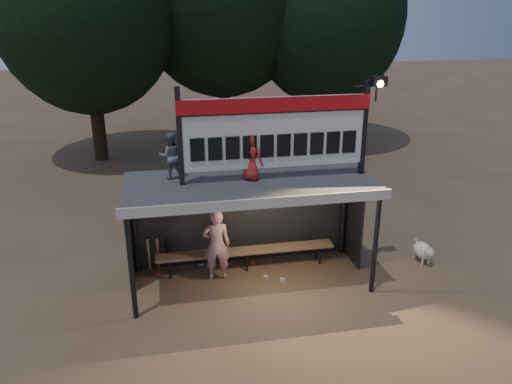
% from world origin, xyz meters
% --- Properties ---
extents(ground, '(80.00, 80.00, 0.00)m').
position_xyz_m(ground, '(0.00, 0.00, 0.00)').
color(ground, brown).
rests_on(ground, ground).
extents(player, '(0.63, 0.44, 1.62)m').
position_xyz_m(player, '(-0.69, 0.25, 0.81)').
color(player, silver).
rests_on(player, ground).
extents(child_a, '(0.47, 0.38, 0.94)m').
position_xyz_m(child_a, '(-1.53, 0.42, 2.79)').
color(child_a, slate).
rests_on(child_a, dugout_shelter).
extents(child_b, '(0.55, 0.55, 0.96)m').
position_xyz_m(child_b, '(0.04, 0.03, 2.80)').
color(child_b, '#B1271B').
rests_on(child_b, dugout_shelter).
extents(dugout_shelter, '(5.10, 2.08, 2.32)m').
position_xyz_m(dugout_shelter, '(0.00, 0.24, 1.85)').
color(dugout_shelter, '#3A3A3D').
rests_on(dugout_shelter, ground).
extents(scoreboard_assembly, '(4.10, 0.27, 1.99)m').
position_xyz_m(scoreboard_assembly, '(0.56, -0.01, 3.32)').
color(scoreboard_assembly, black).
rests_on(scoreboard_assembly, dugout_shelter).
extents(bench, '(4.00, 0.35, 0.48)m').
position_xyz_m(bench, '(0.00, 0.55, 0.43)').
color(bench, olive).
rests_on(bench, ground).
extents(tree_left, '(6.46, 6.46, 9.27)m').
position_xyz_m(tree_left, '(-4.00, 10.00, 5.51)').
color(tree_left, '#301D15').
rests_on(tree_left, ground).
extents(tree_right, '(6.08, 6.08, 8.72)m').
position_xyz_m(tree_right, '(5.00, 10.50, 5.19)').
color(tree_right, '#312115').
rests_on(tree_right, ground).
extents(dog, '(0.36, 0.81, 0.49)m').
position_xyz_m(dog, '(4.09, 0.09, 0.28)').
color(dog, white).
rests_on(dog, ground).
extents(bats, '(0.47, 0.33, 0.84)m').
position_xyz_m(bats, '(-1.94, 0.82, 0.43)').
color(bats, olive).
rests_on(bats, ground).
extents(litter, '(2.75, 1.12, 0.08)m').
position_xyz_m(litter, '(-0.32, 0.39, 0.04)').
color(litter, red).
rests_on(litter, ground).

